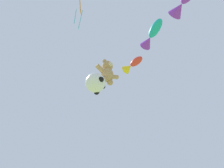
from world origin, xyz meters
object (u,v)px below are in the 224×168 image
soccer_ball_kite (96,83)px  fish_kite_crimson (132,65)px  fish_kite_violet (184,1)px  diamond_kite (80,8)px  teddy_bear_kite (107,72)px  fish_kite_teal (151,36)px

soccer_ball_kite → fish_kite_crimson: bearing=9.2°
fish_kite_violet → diamond_kite: (-4.36, 4.70, 0.50)m
soccer_ball_kite → fish_kite_crimson: (3.70, 0.60, 4.15)m
diamond_kite → soccer_ball_kite: bearing=-0.2°
fish_kite_violet → soccer_ball_kite: bearing=120.0°
teddy_bear_kite → diamond_kite: (-2.48, -0.09, 4.08)m
diamond_kite → fish_kite_crimson: bearing=6.3°
teddy_bear_kite → fish_kite_violet: fish_kite_violet is taller
teddy_bear_kite → soccer_ball_kite: teddy_bear_kite is taller
soccer_ball_kite → fish_kite_crimson: fish_kite_crimson is taller
soccer_ball_kite → fish_kite_violet: fish_kite_violet is taller
teddy_bear_kite → fish_kite_violet: 6.27m
fish_kite_teal → fish_kite_violet: 2.79m
fish_kite_teal → diamond_kite: diamond_kite is taller
soccer_ball_kite → fish_kite_crimson: size_ratio=0.61×
teddy_bear_kite → soccer_ball_kite: bearing=-173.4°
fish_kite_teal → diamond_kite: 5.12m
fish_kite_teal → soccer_ball_kite: bearing=147.6°
teddy_bear_kite → fish_kite_teal: fish_kite_teal is taller
fish_kite_teal → fish_kite_violet: fish_kite_violet is taller
soccer_ball_kite → teddy_bear_kite: bearing=6.6°
teddy_bear_kite → fish_kite_teal: bearing=-42.5°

